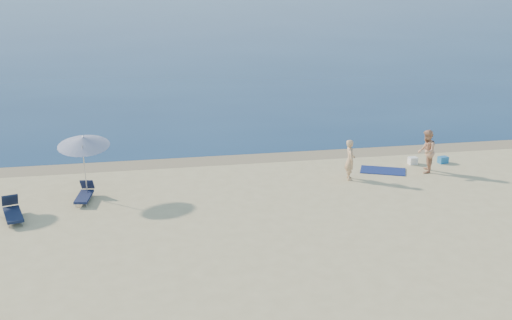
{
  "coord_description": "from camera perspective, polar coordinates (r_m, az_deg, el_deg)",
  "views": [
    {
      "loc": [
        -5.16,
        -8.22,
        8.89
      ],
      "look_at": [
        -0.67,
        16.0,
        1.0
      ],
      "focal_mm": 45.0,
      "sensor_mm": 36.0,
      "label": 1
    }
  ],
  "objects": [
    {
      "name": "person_right",
      "position": [
        28.21,
        14.92,
        0.74
      ],
      "size": [
        1.03,
        1.12,
        1.85
      ],
      "primitive_type": "imported",
      "rotation": [
        0.0,
        0.0,
        -2.04
      ],
      "color": "tan",
      "rests_on": "ground"
    },
    {
      "name": "beach_towel",
      "position": [
        28.2,
        11.22,
        -0.93
      ],
      "size": [
        2.17,
        1.72,
        0.03
      ],
      "primitive_type": "cube",
      "rotation": [
        0.0,
        0.0,
        -0.4
      ],
      "color": "#0F1B4E",
      "rests_on": "ground"
    },
    {
      "name": "blue_cooler",
      "position": [
        29.88,
        16.29,
        0.01
      ],
      "size": [
        0.46,
        0.37,
        0.3
      ],
      "primitive_type": "cube",
      "rotation": [
        0.0,
        0.0,
        0.19
      ],
      "color": "#1E67A5",
      "rests_on": "ground"
    },
    {
      "name": "sea",
      "position": [
        108.71,
        -7.95,
        12.9
      ],
      "size": [
        240.0,
        160.0,
        0.01
      ],
      "primitive_type": "cube",
      "color": "#0C2648",
      "rests_on": "ground"
    },
    {
      "name": "lounger_left",
      "position": [
        24.18,
        -20.82,
        -4.34
      ],
      "size": [
        0.99,
        1.78,
        0.75
      ],
      "rotation": [
        0.0,
        0.0,
        0.27
      ],
      "color": "#131C35",
      "rests_on": "ground"
    },
    {
      "name": "wet_sand_strip",
      "position": [
        29.47,
        0.08,
        0.21
      ],
      "size": [
        240.0,
        1.6,
        0.0
      ],
      "primitive_type": "cube",
      "color": "#847254",
      "rests_on": "ground"
    },
    {
      "name": "lounger_right",
      "position": [
        25.16,
        -15.0,
        -2.98
      ],
      "size": [
        0.7,
        1.56,
        0.67
      ],
      "rotation": [
        0.0,
        0.0,
        -0.14
      ],
      "color": "#161D3D",
      "rests_on": "ground"
    },
    {
      "name": "umbrella_near",
      "position": [
        24.99,
        -15.1,
        1.6
      ],
      "size": [
        2.01,
        2.04,
        2.57
      ],
      "rotation": [
        0.0,
        0.0,
        -0.03
      ],
      "color": "silver",
      "rests_on": "ground"
    },
    {
      "name": "person_left",
      "position": [
        26.69,
        8.36,
        0.03
      ],
      "size": [
        0.48,
        0.67,
        1.7
      ],
      "primitive_type": "imported",
      "rotation": [
        0.0,
        0.0,
        1.44
      ],
      "color": "tan",
      "rests_on": "ground"
    },
    {
      "name": "white_bag",
      "position": [
        29.38,
        13.76,
        -0.06
      ],
      "size": [
        0.39,
        0.34,
        0.32
      ],
      "primitive_type": "cube",
      "rotation": [
        0.0,
        0.0,
        0.08
      ],
      "color": "white",
      "rests_on": "ground"
    }
  ]
}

